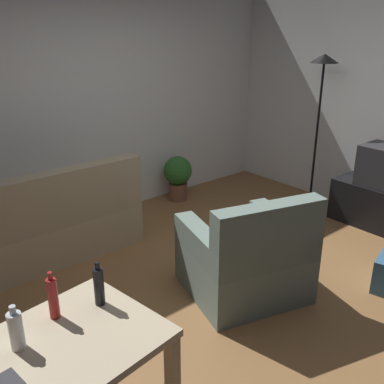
% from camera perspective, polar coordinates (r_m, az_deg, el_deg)
% --- Properties ---
extents(ground_plane, '(5.20, 4.40, 0.02)m').
position_cam_1_polar(ground_plane, '(3.84, 3.76, -13.12)').
color(ground_plane, olive).
extents(wall_rear, '(5.20, 0.10, 2.70)m').
position_cam_1_polar(wall_rear, '(5.05, -13.68, 11.52)').
color(wall_rear, white).
rests_on(wall_rear, ground_plane).
extents(couch, '(1.69, 0.84, 0.92)m').
position_cam_1_polar(couch, '(4.50, -17.97, -4.06)').
color(couch, tan).
rests_on(couch, ground_plane).
extents(tv_stand, '(0.44, 1.10, 0.48)m').
position_cam_1_polar(tv_stand, '(5.27, 23.53, -1.87)').
color(tv_stand, black).
rests_on(tv_stand, ground_plane).
extents(torchiere_lamp, '(0.32, 0.32, 1.81)m').
position_cam_1_polar(torchiere_lamp, '(5.43, 16.38, 12.60)').
color(torchiere_lamp, black).
rests_on(torchiere_lamp, ground_plane).
extents(desk, '(1.29, 0.86, 0.76)m').
position_cam_1_polar(desk, '(2.26, -19.60, -21.92)').
color(desk, '#C6B28E').
rests_on(desk, ground_plane).
extents(potted_plant, '(0.36, 0.36, 0.57)m').
position_cam_1_polar(potted_plant, '(5.59, -1.86, 2.21)').
color(potted_plant, brown).
rests_on(potted_plant, ground_plane).
extents(armchair, '(1.10, 1.06, 0.92)m').
position_cam_1_polar(armchair, '(3.69, 7.14, -8.67)').
color(armchair, slate).
rests_on(armchair, ground_plane).
extents(bottle_clear, '(0.07, 0.07, 0.23)m').
position_cam_1_polar(bottle_clear, '(2.22, -21.79, -16.24)').
color(bottle_clear, silver).
rests_on(bottle_clear, desk).
extents(bottle_red, '(0.05, 0.05, 0.26)m').
position_cam_1_polar(bottle_red, '(2.34, -17.53, -12.90)').
color(bottle_red, '#AD2323').
rests_on(bottle_red, desk).
extents(bottle_dark, '(0.05, 0.05, 0.25)m').
position_cam_1_polar(bottle_dark, '(2.39, -11.95, -11.78)').
color(bottle_dark, black).
rests_on(bottle_dark, desk).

